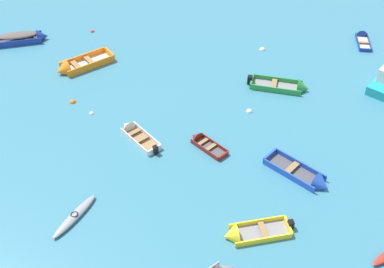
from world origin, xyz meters
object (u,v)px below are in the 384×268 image
object	(u,v)px
rowboat_deep_blue_foreground_center	(26,37)
mooring_buoy_outer_edge	(262,50)
rowboat_yellow_back_row_left	(244,234)
rowboat_green_cluster_inner	(290,87)
rowboat_deep_blue_near_camera	(362,37)
mooring_buoy_trailing	(92,32)
rowboat_blue_outer_left	(310,179)
kayak_grey_near_left	(75,216)
mooring_buoy_midfield	(249,112)
rowboat_orange_outer_right	(74,67)
rowboat_maroon_cluster_outer	(201,141)
rowboat_white_back_row_right	(134,133)
mooring_buoy_near_foreground	(73,102)
mooring_buoy_central	(92,114)

from	to	relation	value
rowboat_deep_blue_foreground_center	mooring_buoy_outer_edge	size ratio (longest dim) A/B	9.73
rowboat_yellow_back_row_left	rowboat_green_cluster_inner	bearing A→B (deg)	75.12
rowboat_yellow_back_row_left	rowboat_deep_blue_foreground_center	world-z (taller)	rowboat_deep_blue_foreground_center
rowboat_green_cluster_inner	rowboat_deep_blue_foreground_center	distance (m)	22.39
rowboat_deep_blue_near_camera	rowboat_green_cluster_inner	bearing A→B (deg)	-130.76
mooring_buoy_trailing	rowboat_blue_outer_left	bearing A→B (deg)	-45.24
kayak_grey_near_left	mooring_buoy_midfield	distance (m)	14.31
rowboat_deep_blue_foreground_center	rowboat_deep_blue_near_camera	bearing A→B (deg)	4.48
rowboat_orange_outer_right	rowboat_blue_outer_left	world-z (taller)	rowboat_orange_outer_right
rowboat_maroon_cluster_outer	mooring_buoy_outer_edge	world-z (taller)	rowboat_maroon_cluster_outer
kayak_grey_near_left	rowboat_yellow_back_row_left	distance (m)	9.43
kayak_grey_near_left	rowboat_deep_blue_foreground_center	size ratio (longest dim) A/B	0.77
rowboat_deep_blue_near_camera	rowboat_deep_blue_foreground_center	world-z (taller)	rowboat_deep_blue_foreground_center
rowboat_blue_outer_left	rowboat_white_back_row_right	distance (m)	11.75
kayak_grey_near_left	rowboat_white_back_row_right	distance (m)	7.61
mooring_buoy_near_foreground	mooring_buoy_midfield	xyz separation A→B (m)	(12.67, -0.29, 0.00)
rowboat_orange_outer_right	rowboat_deep_blue_foreground_center	bearing A→B (deg)	141.45
kayak_grey_near_left	mooring_buoy_near_foreground	size ratio (longest dim) A/B	8.05
rowboat_yellow_back_row_left	kayak_grey_near_left	bearing A→B (deg)	175.98
rowboat_deep_blue_foreground_center	mooring_buoy_trailing	size ratio (longest dim) A/B	12.92
rowboat_deep_blue_near_camera	rowboat_white_back_row_right	xyz separation A→B (m)	(-17.55, -13.68, 0.05)
rowboat_deep_blue_near_camera	rowboat_orange_outer_right	xyz separation A→B (m)	(-23.38, -6.23, 0.12)
rowboat_orange_outer_right	rowboat_yellow_back_row_left	size ratio (longest dim) A/B	1.14
rowboat_white_back_row_right	rowboat_maroon_cluster_outer	xyz separation A→B (m)	(4.52, -0.54, -0.04)
rowboat_orange_outer_right	mooring_buoy_outer_edge	xyz separation A→B (m)	(14.83, 3.88, -0.26)
rowboat_orange_outer_right	rowboat_green_cluster_inner	world-z (taller)	rowboat_orange_outer_right
mooring_buoy_trailing	mooring_buoy_central	size ratio (longest dim) A/B	1.08
rowboat_blue_outer_left	rowboat_white_back_row_right	size ratio (longest dim) A/B	1.27
rowboat_white_back_row_right	rowboat_deep_blue_foreground_center	distance (m)	15.79
rowboat_green_cluster_inner	rowboat_orange_outer_right	bearing A→B (deg)	174.62
rowboat_deep_blue_foreground_center	mooring_buoy_midfield	size ratio (longest dim) A/B	10.63
rowboat_green_cluster_inner	mooring_buoy_outer_edge	size ratio (longest dim) A/B	9.96
rowboat_yellow_back_row_left	mooring_buoy_near_foreground	xyz separation A→B (m)	(-12.11, 11.22, -0.17)
rowboat_green_cluster_inner	mooring_buoy_outer_edge	bearing A→B (deg)	108.55
rowboat_white_back_row_right	mooring_buoy_near_foreground	size ratio (longest dim) A/B	7.49
rowboat_orange_outer_right	mooring_buoy_trailing	bearing A→B (deg)	88.58
rowboat_maroon_cluster_outer	rowboat_deep_blue_foreground_center	world-z (taller)	rowboat_deep_blue_foreground_center
kayak_grey_near_left	mooring_buoy_trailing	xyz separation A→B (m)	(-3.44, 20.69, -0.16)
rowboat_green_cluster_inner	mooring_buoy_midfield	distance (m)	4.24
rowboat_white_back_row_right	mooring_buoy_trailing	distance (m)	14.58
kayak_grey_near_left	rowboat_green_cluster_inner	xyz separation A→B (m)	(13.07, 13.15, 0.04)
mooring_buoy_central	rowboat_yellow_back_row_left	bearing A→B (deg)	-43.66
rowboat_blue_outer_left	rowboat_deep_blue_near_camera	bearing A→B (deg)	69.77
rowboat_green_cluster_inner	rowboat_deep_blue_foreground_center	world-z (taller)	rowboat_green_cluster_inner
rowboat_green_cluster_inner	mooring_buoy_midfield	world-z (taller)	rowboat_green_cluster_inner
mooring_buoy_central	mooring_buoy_midfield	world-z (taller)	mooring_buoy_midfield
rowboat_yellow_back_row_left	mooring_buoy_midfield	bearing A→B (deg)	87.04
rowboat_orange_outer_right	mooring_buoy_near_foreground	size ratio (longest dim) A/B	10.47
mooring_buoy_near_foreground	rowboat_blue_outer_left	bearing A→B (deg)	-23.08
rowboat_maroon_cluster_outer	rowboat_deep_blue_foreground_center	distance (m)	19.50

